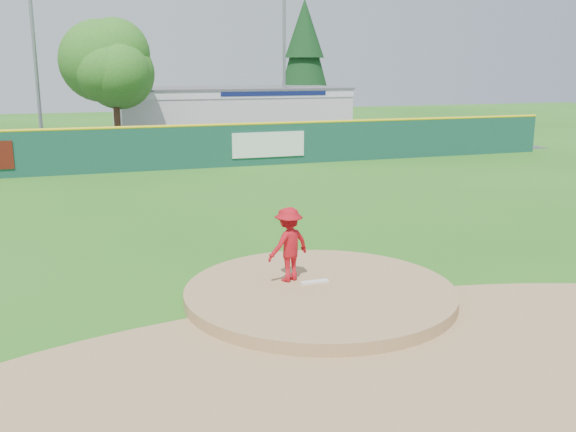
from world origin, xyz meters
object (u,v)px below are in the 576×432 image
object	(u,v)px
pool_building_grp	(229,111)
conifer_tree	(304,55)
pitcher	(289,244)
van	(272,136)
light_pole_left	(34,40)
deciduous_tree	(114,69)
light_pole_right	(284,53)

from	to	relation	value
pool_building_grp	conifer_tree	world-z (taller)	conifer_tree
pitcher	van	distance (m)	25.54
van	conifer_tree	xyz separation A→B (m)	(6.10, 10.92, 4.90)
pool_building_grp	van	bearing A→B (deg)	-82.56
pool_building_grp	light_pole_left	bearing A→B (deg)	-157.40
light_pole_left	pitcher	bearing A→B (deg)	-78.13
deciduous_tree	light_pole_right	size ratio (longest dim) A/B	0.74
conifer_tree	light_pole_right	xyz separation A→B (m)	(-4.00, -7.00, 0.00)
pitcher	conifer_tree	world-z (taller)	conifer_tree
pitcher	pool_building_grp	xyz separation A→B (m)	(6.46, 31.36, 0.63)
pitcher	pool_building_grp	size ratio (longest dim) A/B	0.10
van	pool_building_grp	xyz separation A→B (m)	(-0.90, 6.91, 1.02)
pool_building_grp	conifer_tree	bearing A→B (deg)	29.78
pitcher	van	xyz separation A→B (m)	(7.36, 24.45, -0.39)
deciduous_tree	light_pole_right	xyz separation A→B (m)	(11.00, 4.00, 0.99)
light_pole_right	conifer_tree	bearing A→B (deg)	60.26
pitcher	light_pole_left	bearing A→B (deg)	-100.25
van	deciduous_tree	bearing A→B (deg)	96.57
pool_building_grp	light_pole_right	size ratio (longest dim) A/B	1.52
van	pool_building_grp	world-z (taller)	pool_building_grp
pool_building_grp	deciduous_tree	world-z (taller)	deciduous_tree
van	light_pole_left	world-z (taller)	light_pole_left
van	conifer_tree	world-z (taller)	conifer_tree
pitcher	deciduous_tree	bearing A→B (deg)	-108.50
pitcher	deciduous_tree	distance (m)	24.67
pool_building_grp	light_pole_left	distance (m)	13.72
pool_building_grp	deciduous_tree	distance (m)	11.01
pitcher	deciduous_tree	xyz separation A→B (m)	(-1.54, 24.37, 3.52)
pool_building_grp	light_pole_right	distance (m)	5.75
pool_building_grp	light_pole_right	xyz separation A→B (m)	(3.00, -2.99, 3.88)
conifer_tree	light_pole_right	bearing A→B (deg)	-119.74
light_pole_left	light_pole_right	distance (m)	15.14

